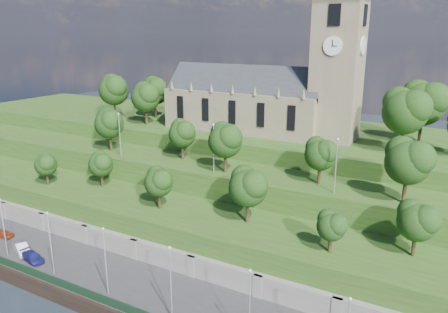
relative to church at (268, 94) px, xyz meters
The scene contains 15 objects.
promenade 45.42m from the church, 91.13° to the right, with size 160.00×12.00×2.00m, color #2D2D30.
fence 49.57m from the church, 91.00° to the right, with size 160.00×0.10×1.20m, color #17341F.
retaining_wall 39.48m from the church, 91.33° to the right, with size 160.00×2.10×5.00m.
embankment_lower 33.57m from the church, 91.61° to the right, with size 160.00×12.00×8.00m, color #264617.
embankment_upper 23.71m from the church, 92.66° to the right, with size 160.00×10.00×12.00m, color #264617.
hilltop 15.57m from the church, 101.11° to the left, with size 160.00×32.00×15.00m, color #264617.
church is the anchor object (origin of this frame).
trees_lower 29.46m from the church, 82.62° to the right, with size 64.88×8.31×8.22m.
trees_upper 18.98m from the church, 79.75° to the right, with size 59.93×8.47×8.99m.
trees_hilltop 1.85m from the church, 43.86° to the right, with size 77.65×16.85×11.33m.
lamp_posts_promenade 46.17m from the church, 93.67° to the right, with size 60.36×0.36×9.25m.
lamp_posts_upper 20.83m from the church, 92.26° to the right, with size 40.36×0.36×8.18m.
car_left 53.29m from the church, 126.24° to the right, with size 1.58×3.92×1.33m, color maroon.
car_middle 51.08m from the church, 117.50° to the right, with size 1.60×4.60×1.51m, color silver.
car_right 50.47m from the church, 113.27° to the right, with size 1.88×4.62×1.34m, color navy.
Camera 1 is at (34.70, -33.02, 34.29)m, focal length 35.00 mm.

